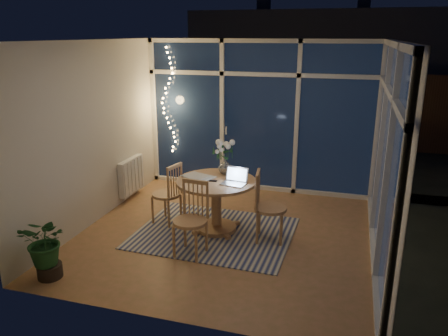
{
  "coord_description": "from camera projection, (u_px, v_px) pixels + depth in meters",
  "views": [
    {
      "loc": [
        1.52,
        -5.33,
        2.68
      ],
      "look_at": [
        -0.12,
        0.25,
        0.88
      ],
      "focal_mm": 35.0,
      "sensor_mm": 36.0,
      "label": 1
    }
  ],
  "objects": [
    {
      "name": "floor",
      "position": [
        227.0,
        234.0,
        6.09
      ],
      "size": [
        4.0,
        4.0,
        0.0
      ],
      "primitive_type": "plane",
      "color": "olive",
      "rests_on": "ground"
    },
    {
      "name": "ceiling",
      "position": [
        228.0,
        40.0,
        5.32
      ],
      "size": [
        4.0,
        4.0,
        0.0
      ],
      "primitive_type": "plane",
      "color": "silver",
      "rests_on": "wall_back"
    },
    {
      "name": "wall_back",
      "position": [
        259.0,
        117.0,
        7.53
      ],
      "size": [
        4.0,
        0.04,
        2.6
      ],
      "primitive_type": "cube",
      "color": "beige",
      "rests_on": "floor"
    },
    {
      "name": "wall_front",
      "position": [
        166.0,
        196.0,
        3.87
      ],
      "size": [
        4.0,
        0.04,
        2.6
      ],
      "primitive_type": "cube",
      "color": "beige",
      "rests_on": "floor"
    },
    {
      "name": "wall_left",
      "position": [
        93.0,
        134.0,
        6.24
      ],
      "size": [
        0.04,
        4.0,
        2.6
      ],
      "primitive_type": "cube",
      "color": "beige",
      "rests_on": "floor"
    },
    {
      "name": "wall_right",
      "position": [
        390.0,
        155.0,
        5.16
      ],
      "size": [
        0.04,
        4.0,
        2.6
      ],
      "primitive_type": "cube",
      "color": "beige",
      "rests_on": "floor"
    },
    {
      "name": "window_wall_back",
      "position": [
        259.0,
        117.0,
        7.5
      ],
      "size": [
        4.0,
        0.1,
        2.6
      ],
      "primitive_type": "cube",
      "color": "white",
      "rests_on": "floor"
    },
    {
      "name": "window_wall_right",
      "position": [
        386.0,
        155.0,
        5.17
      ],
      "size": [
        0.1,
        4.0,
        2.6
      ],
      "primitive_type": "cube",
      "color": "white",
      "rests_on": "floor"
    },
    {
      "name": "radiator",
      "position": [
        131.0,
        175.0,
        7.32
      ],
      "size": [
        0.1,
        0.7,
        0.58
      ],
      "primitive_type": "cube",
      "color": "silver",
      "rests_on": "wall_left"
    },
    {
      "name": "fairy_lights",
      "position": [
        168.0,
        101.0,
        7.8
      ],
      "size": [
        0.24,
        0.1,
        1.85
      ],
      "primitive_type": null,
      "color": "#F6B762",
      "rests_on": "window_wall_back"
    },
    {
      "name": "garden_patio",
      "position": [
        304.0,
        152.0,
        10.55
      ],
      "size": [
        12.0,
        6.0,
        0.1
      ],
      "primitive_type": "cube",
      "color": "black",
      "rests_on": "ground"
    },
    {
      "name": "garden_fence",
      "position": [
        288.0,
        108.0,
        10.86
      ],
      "size": [
        11.0,
        0.08,
        1.8
      ],
      "primitive_type": "cube",
      "color": "#3E2716",
      "rests_on": "ground"
    },
    {
      "name": "neighbour_roof",
      "position": [
        315.0,
        50.0,
        13.14
      ],
      "size": [
        7.0,
        3.0,
        2.2
      ],
      "primitive_type": "cube",
      "color": "#30323A",
      "rests_on": "ground"
    },
    {
      "name": "garden_shrubs",
      "position": [
        235.0,
        143.0,
        9.28
      ],
      "size": [
        0.9,
        0.9,
        0.9
      ],
      "primitive_type": "sphere",
      "color": "black",
      "rests_on": "ground"
    },
    {
      "name": "rug",
      "position": [
        214.0,
        233.0,
        6.12
      ],
      "size": [
        2.17,
        1.76,
        0.01
      ],
      "primitive_type": "cube",
      "rotation": [
        0.0,
        0.0,
        -0.03
      ],
      "color": "beige",
      "rests_on": "floor"
    },
    {
      "name": "dining_table",
      "position": [
        216.0,
        206.0,
        6.1
      ],
      "size": [
        1.14,
        1.14,
        0.75
      ],
      "primitive_type": "cylinder",
      "rotation": [
        0.0,
        0.0,
        -0.03
      ],
      "color": "#9A6E45",
      "rests_on": "floor"
    },
    {
      "name": "chair_left",
      "position": [
        166.0,
        193.0,
        6.33
      ],
      "size": [
        0.52,
        0.52,
        0.93
      ],
      "primitive_type": "cube",
      "rotation": [
        0.0,
        0.0,
        -1.82
      ],
      "color": "#9A6E45",
      "rests_on": "floor"
    },
    {
      "name": "chair_right",
      "position": [
        270.0,
        207.0,
        5.77
      ],
      "size": [
        0.51,
        0.51,
        0.98
      ],
      "primitive_type": "cube",
      "rotation": [
        0.0,
        0.0,
        1.7
      ],
      "color": "#9A6E45",
      "rests_on": "floor"
    },
    {
      "name": "chair_front",
      "position": [
        190.0,
        220.0,
        5.38
      ],
      "size": [
        0.49,
        0.49,
        0.96
      ],
      "primitive_type": "cube",
      "rotation": [
        0.0,
        0.0,
        -0.1
      ],
      "color": "#9A6E45",
      "rests_on": "floor"
    },
    {
      "name": "laptop",
      "position": [
        234.0,
        176.0,
        5.79
      ],
      "size": [
        0.35,
        0.32,
        0.23
      ],
      "primitive_type": null,
      "rotation": [
        0.0,
        0.0,
        -0.15
      ],
      "color": "silver",
      "rests_on": "dining_table"
    },
    {
      "name": "flower_vase",
      "position": [
        225.0,
        166.0,
        6.24
      ],
      "size": [
        0.21,
        0.21,
        0.21
      ],
      "primitive_type": "imported",
      "rotation": [
        0.0,
        0.0,
        -0.03
      ],
      "color": "white",
      "rests_on": "dining_table"
    },
    {
      "name": "bowl",
      "position": [
        238.0,
        179.0,
        5.98
      ],
      "size": [
        0.16,
        0.16,
        0.04
      ],
      "primitive_type": "imported",
      "rotation": [
        0.0,
        0.0,
        -0.03
      ],
      "color": "white",
      "rests_on": "dining_table"
    },
    {
      "name": "newspapers",
      "position": [
        198.0,
        177.0,
        6.1
      ],
      "size": [
        0.42,
        0.36,
        0.02
      ],
      "primitive_type": "cube",
      "rotation": [
        0.0,
        0.0,
        -0.28
      ],
      "color": "white",
      "rests_on": "dining_table"
    },
    {
      "name": "phone",
      "position": [
        213.0,
        181.0,
        5.95
      ],
      "size": [
        0.11,
        0.06,
        0.01
      ],
      "primitive_type": "cube",
      "rotation": [
        0.0,
        0.0,
        0.08
      ],
      "color": "black",
      "rests_on": "dining_table"
    },
    {
      "name": "potted_plant",
      "position": [
        47.0,
        247.0,
        4.91
      ],
      "size": [
        0.59,
        0.53,
        0.76
      ],
      "primitive_type": "imported",
      "rotation": [
        0.0,
        0.0,
        0.11
      ],
      "color": "#1A4A22",
      "rests_on": "floor"
    }
  ]
}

